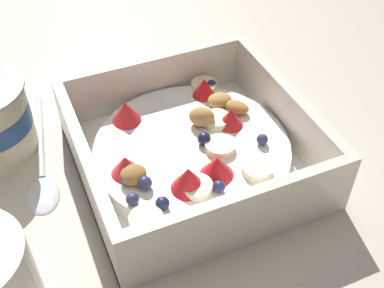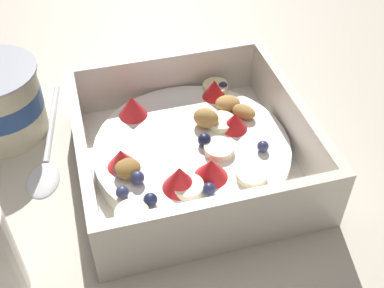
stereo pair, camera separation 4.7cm
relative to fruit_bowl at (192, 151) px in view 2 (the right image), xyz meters
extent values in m
plane|color=beige|center=(0.01, 0.01, -0.02)|extent=(2.40, 2.40, 0.00)
cube|color=white|center=(0.00, 0.00, -0.02)|extent=(0.21, 0.21, 0.01)
cube|color=white|center=(0.00, -0.10, 0.01)|extent=(0.21, 0.01, 0.07)
cube|color=white|center=(0.00, 0.10, 0.01)|extent=(0.21, 0.01, 0.07)
cube|color=white|center=(-0.10, 0.00, 0.01)|extent=(0.01, 0.19, 0.07)
cube|color=white|center=(0.10, 0.00, 0.01)|extent=(0.01, 0.19, 0.07)
cylinder|color=white|center=(0.00, 0.00, 0.00)|extent=(0.19, 0.19, 0.02)
cylinder|color=#F7EFC6|center=(-0.02, -0.05, 0.01)|extent=(0.04, 0.04, 0.01)
cylinder|color=#F7EFC6|center=(0.04, 0.02, 0.01)|extent=(0.03, 0.03, 0.01)
cylinder|color=beige|center=(0.05, 0.08, 0.01)|extent=(0.04, 0.04, 0.01)
cylinder|color=#F7EFC6|center=(0.02, -0.01, 0.01)|extent=(0.03, 0.03, 0.01)
cylinder|color=#F4EAB7|center=(0.04, -0.05, 0.01)|extent=(0.04, 0.04, 0.01)
cylinder|color=beige|center=(-0.07, -0.07, 0.01)|extent=(0.04, 0.04, 0.01)
cone|color=red|center=(-0.05, 0.06, 0.02)|extent=(0.03, 0.03, 0.02)
cone|color=red|center=(0.01, -0.04, 0.02)|extent=(0.04, 0.04, 0.02)
cone|color=red|center=(0.04, 0.07, 0.02)|extent=(0.03, 0.03, 0.02)
cone|color=red|center=(-0.07, -0.01, 0.02)|extent=(0.03, 0.03, 0.02)
cone|color=red|center=(-0.02, -0.05, 0.02)|extent=(0.04, 0.04, 0.02)
cone|color=red|center=(0.05, 0.01, 0.02)|extent=(0.03, 0.03, 0.02)
sphere|color=navy|center=(-0.07, -0.02, 0.01)|extent=(0.01, 0.01, 0.01)
sphere|color=navy|center=(-0.07, -0.05, 0.01)|extent=(0.01, 0.01, 0.01)
sphere|color=navy|center=(-0.06, -0.03, 0.01)|extent=(0.01, 0.01, 0.01)
sphere|color=#23284C|center=(0.00, -0.06, 0.01)|extent=(0.01, 0.01, 0.01)
sphere|color=#191E3D|center=(0.01, 0.00, 0.01)|extent=(0.01, 0.01, 0.01)
sphere|color=#191E3D|center=(-0.05, -0.06, 0.01)|extent=(0.01, 0.01, 0.01)
sphere|color=#23284C|center=(0.06, 0.07, 0.01)|extent=(0.01, 0.01, 0.01)
sphere|color=navy|center=(0.06, -0.02, 0.01)|extent=(0.01, 0.01, 0.01)
ellipsoid|color=#AD7F42|center=(0.06, 0.03, 0.01)|extent=(0.03, 0.03, 0.01)
ellipsoid|color=olive|center=(-0.06, -0.02, 0.01)|extent=(0.03, 0.02, 0.02)
ellipsoid|color=tan|center=(0.02, 0.02, 0.02)|extent=(0.03, 0.03, 0.02)
ellipsoid|color=tan|center=(0.05, 0.04, 0.01)|extent=(0.03, 0.02, 0.01)
ellipsoid|color=silver|center=(-0.14, 0.02, -0.02)|extent=(0.04, 0.05, 0.01)
cylinder|color=silver|center=(-0.13, 0.10, -0.02)|extent=(0.03, 0.12, 0.01)
camera|label=1|loc=(-0.14, -0.32, 0.33)|focal=46.44mm
camera|label=2|loc=(-0.09, -0.33, 0.33)|focal=46.44mm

